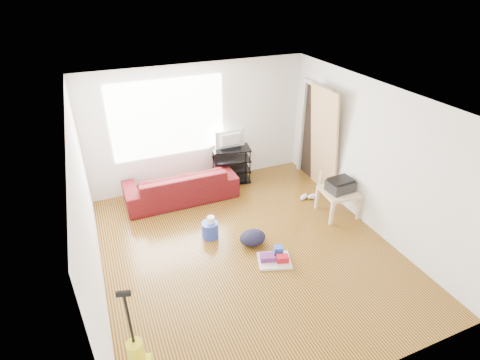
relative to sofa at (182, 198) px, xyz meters
name	(u,v)px	position (x,y,z in m)	size (l,w,h in m)	color
room	(249,178)	(0.66, -1.80, 1.25)	(4.51, 5.01, 2.51)	#3F2608
sofa	(182,198)	(0.00, 0.00, 0.00)	(2.17, 0.85, 0.63)	#45020E
tv_stand	(231,165)	(1.18, 0.27, 0.40)	(0.84, 0.58, 0.78)	black
tv	(231,140)	(1.18, 0.27, 0.96)	(0.64, 0.08, 0.37)	black
side_table	(339,194)	(2.54, -1.63, 0.42)	(0.67, 0.67, 0.50)	beige
printer	(340,185)	(2.54, -1.63, 0.62)	(0.47, 0.37, 0.24)	black
bucket	(210,236)	(0.13, -1.39, 0.00)	(0.28, 0.28, 0.28)	#243FB2
toilet_paper	(211,227)	(0.15, -1.38, 0.20)	(0.13, 0.13, 0.12)	white
cleaning_tray	(275,258)	(0.87, -2.36, 0.06)	(0.60, 0.54, 0.18)	silver
backpack	(253,244)	(0.72, -1.84, 0.00)	(0.44, 0.36, 0.24)	black
sneakers	(308,197)	(2.33, -0.99, 0.05)	(0.43, 0.22, 0.10)	silver
vacuum	(138,360)	(-1.41, -3.45, 0.23)	(0.33, 0.35, 1.23)	yellow
door_panel	(318,189)	(2.72, -0.75, 0.00)	(0.04, 0.86, 2.15)	tan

